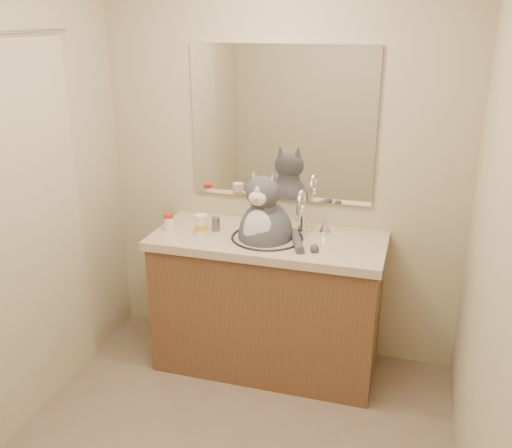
{
  "coord_description": "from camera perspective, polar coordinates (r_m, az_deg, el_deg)",
  "views": [
    {
      "loc": [
        0.8,
        -1.98,
        2.05
      ],
      "look_at": [
        0.02,
        0.65,
        1.04
      ],
      "focal_mm": 40.0,
      "sensor_mm": 36.0,
      "label": 1
    }
  ],
  "objects": [
    {
      "name": "pill_bottle_orange",
      "position": [
        3.3,
        -5.49,
        -0.12
      ],
      "size": [
        0.07,
        0.07,
        0.12
      ],
      "rotation": [
        0.0,
        0.0,
        0.03
      ],
      "color": "white",
      "rests_on": "vanity"
    },
    {
      "name": "vanity",
      "position": [
        3.45,
        1.18,
        -7.58
      ],
      "size": [
        1.34,
        0.59,
        1.12
      ],
      "color": "brown",
      "rests_on": "ground"
    },
    {
      "name": "room",
      "position": [
        2.3,
        -5.12,
        -1.56
      ],
      "size": [
        2.22,
        2.52,
        2.42
      ],
      "color": "#7F6D57",
      "rests_on": "ground"
    },
    {
      "name": "pill_bottle_redcap",
      "position": [
        3.4,
        -8.71,
        0.22
      ],
      "size": [
        0.07,
        0.07,
        0.1
      ],
      "rotation": [
        0.0,
        0.0,
        0.15
      ],
      "color": "white",
      "rests_on": "vanity"
    },
    {
      "name": "mirror",
      "position": [
        3.37,
        2.54,
        9.93
      ],
      "size": [
        1.1,
        0.02,
        0.9
      ],
      "primitive_type": "cube",
      "color": "white",
      "rests_on": "room"
    },
    {
      "name": "grey_canister",
      "position": [
        3.37,
        -4.03,
        0.0
      ],
      "size": [
        0.05,
        0.05,
        0.08
      ],
      "rotation": [
        0.0,
        0.0,
        0.06
      ],
      "color": "slate",
      "rests_on": "vanity"
    },
    {
      "name": "shower_curtain",
      "position": [
        2.96,
        -23.54,
        -1.65
      ],
      "size": [
        0.02,
        1.3,
        1.93
      ],
      "color": "#C3B693",
      "rests_on": "ground"
    },
    {
      "name": "cat",
      "position": [
        3.25,
        0.91,
        -0.7
      ],
      "size": [
        0.44,
        0.39,
        0.63
      ],
      "rotation": [
        0.0,
        0.0,
        -0.1
      ],
      "color": "#47484C",
      "rests_on": "vanity"
    }
  ]
}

